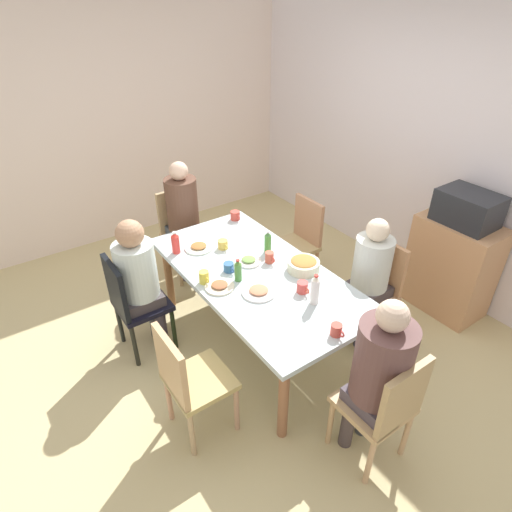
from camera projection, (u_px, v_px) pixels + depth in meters
name	position (u px, v px, depth m)	size (l,w,h in m)	color
ground_plane	(256.00, 339.00, 3.77)	(6.00, 6.00, 0.00)	#C6B580
wall_back	(433.00, 151.00, 4.06)	(5.24, 0.12, 2.60)	silver
wall_left	(126.00, 124.00, 4.84)	(0.12, 4.21, 2.60)	silver
dining_table	(256.00, 280.00, 3.42)	(1.93, 0.98, 0.72)	silver
chair_0	(181.00, 228.00, 4.42)	(0.40, 0.40, 0.90)	tan
person_0	(183.00, 211.00, 4.24)	(0.31, 0.31, 1.25)	#3B4339
chair_1	(188.00, 378.00, 2.74)	(0.40, 0.40, 0.90)	tan
chair_2	(374.00, 286.00, 3.58)	(0.40, 0.40, 0.90)	tan
person_2	(370.00, 271.00, 3.44)	(0.30, 0.30, 1.16)	#3E384C
chair_3	(300.00, 238.00, 4.25)	(0.40, 0.40, 0.90)	tan
chair_4	(385.00, 406.00, 2.56)	(0.40, 0.40, 0.90)	tan
person_4	(380.00, 369.00, 2.50)	(0.33, 0.33, 1.25)	#44393A
chair_5	(132.00, 301.00, 3.41)	(0.40, 0.40, 0.90)	black
person_5	(139.00, 275.00, 3.34)	(0.31, 0.31, 1.21)	#464444
plate_0	(199.00, 247.00, 3.67)	(0.24, 0.24, 0.04)	silver
plate_1	(259.00, 291.00, 3.15)	(0.26, 0.26, 0.04)	white
plate_2	(249.00, 261.00, 3.49)	(0.21, 0.21, 0.04)	silver
plate_3	(220.00, 286.00, 3.20)	(0.22, 0.22, 0.04)	beige
bowl_0	(303.00, 265.00, 3.38)	(0.25, 0.25, 0.10)	beige
cup_0	(223.00, 244.00, 3.66)	(0.12, 0.09, 0.08)	#E2BD4E
cup_1	(229.00, 267.00, 3.37)	(0.12, 0.08, 0.07)	#346398
cup_2	(337.00, 330.00, 2.76)	(0.11, 0.07, 0.08)	#C3493C
cup_3	(204.00, 277.00, 3.24)	(0.11, 0.08, 0.10)	#DED049
cup_4	(235.00, 216.00, 4.11)	(0.13, 0.09, 0.08)	#CA473B
cup_5	(270.00, 257.00, 3.48)	(0.11, 0.07, 0.09)	#CA5540
cup_6	(302.00, 287.00, 3.14)	(0.12, 0.08, 0.09)	#D04944
bottle_0	(238.00, 271.00, 3.24)	(0.06, 0.06, 0.19)	#44853A
bottle_1	(268.00, 242.00, 3.59)	(0.06, 0.06, 0.20)	#448732
bottle_2	(315.00, 290.00, 3.00)	(0.06, 0.06, 0.24)	silver
bottle_3	(176.00, 243.00, 3.58)	(0.07, 0.07, 0.20)	red
side_cabinet	(451.00, 266.00, 3.94)	(0.70, 0.44, 0.90)	tan
microwave	(468.00, 208.00, 3.62)	(0.48, 0.36, 0.28)	#24262C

